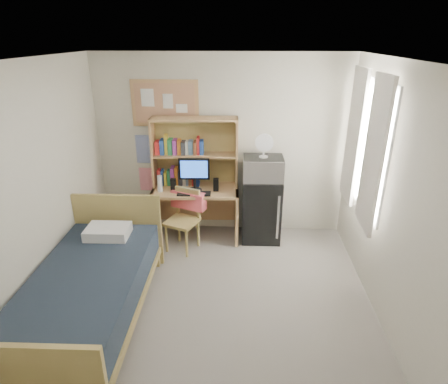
# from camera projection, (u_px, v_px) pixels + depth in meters

# --- Properties ---
(floor) EXTENTS (3.60, 4.20, 0.02)m
(floor) POSITION_uv_depth(u_px,v_px,m) (209.00, 320.00, 3.99)
(floor) COLOR gray
(floor) RESTS_ON ground
(ceiling) EXTENTS (3.60, 4.20, 0.02)m
(ceiling) POSITION_uv_depth(u_px,v_px,m) (204.00, 62.00, 2.97)
(ceiling) COLOR white
(ceiling) RESTS_ON wall_back
(wall_back) EXTENTS (3.60, 0.04, 2.60)m
(wall_back) POSITION_uv_depth(u_px,v_px,m) (221.00, 147.00, 5.41)
(wall_back) COLOR beige
(wall_back) RESTS_ON floor
(wall_left) EXTENTS (0.04, 4.20, 2.60)m
(wall_left) POSITION_uv_depth(u_px,v_px,m) (20.00, 205.00, 3.57)
(wall_left) COLOR beige
(wall_left) RESTS_ON floor
(wall_right) EXTENTS (0.04, 4.20, 2.60)m
(wall_right) POSITION_uv_depth(u_px,v_px,m) (405.00, 214.00, 3.39)
(wall_right) COLOR beige
(wall_right) RESTS_ON floor
(window_unit) EXTENTS (0.10, 1.40, 1.70)m
(window_unit) POSITION_uv_depth(u_px,v_px,m) (365.00, 146.00, 4.37)
(window_unit) COLOR white
(window_unit) RESTS_ON wall_right
(curtain_left) EXTENTS (0.04, 0.55, 1.70)m
(curtain_left) POSITION_uv_depth(u_px,v_px,m) (374.00, 156.00, 4.01)
(curtain_left) COLOR white
(curtain_left) RESTS_ON wall_right
(curtain_right) EXTENTS (0.04, 0.55, 1.70)m
(curtain_right) POSITION_uv_depth(u_px,v_px,m) (354.00, 137.00, 4.74)
(curtain_right) COLOR white
(curtain_right) RESTS_ON wall_right
(bulletin_board) EXTENTS (0.94, 0.03, 0.64)m
(bulletin_board) POSITION_uv_depth(u_px,v_px,m) (165.00, 103.00, 5.19)
(bulletin_board) COLOR tan
(bulletin_board) RESTS_ON wall_back
(poster_wave) EXTENTS (0.30, 0.01, 0.42)m
(poster_wave) POSITION_uv_depth(u_px,v_px,m) (146.00, 149.00, 5.47)
(poster_wave) COLOR #2842A2
(poster_wave) RESTS_ON wall_back
(poster_japan) EXTENTS (0.28, 0.01, 0.36)m
(poster_japan) POSITION_uv_depth(u_px,v_px,m) (149.00, 179.00, 5.66)
(poster_japan) COLOR #E92950
(poster_japan) RESTS_ON wall_back
(desk) EXTENTS (1.26, 0.67, 0.77)m
(desk) POSITION_uv_depth(u_px,v_px,m) (196.00, 213.00, 5.48)
(desk) COLOR tan
(desk) RESTS_ON floor
(desk_chair) EXTENTS (0.57, 0.57, 0.87)m
(desk_chair) POSITION_uv_depth(u_px,v_px,m) (182.00, 221.00, 5.13)
(desk_chair) COLOR tan
(desk_chair) RESTS_ON floor
(mini_fridge) EXTENTS (0.56, 0.56, 0.94)m
(mini_fridge) POSITION_uv_depth(u_px,v_px,m) (261.00, 209.00, 5.43)
(mini_fridge) COLOR black
(mini_fridge) RESTS_ON floor
(bed) EXTENTS (1.13, 2.19, 0.60)m
(bed) POSITION_uv_depth(u_px,v_px,m) (89.00, 297.00, 3.86)
(bed) COLOR black
(bed) RESTS_ON floor
(hutch) EXTENTS (1.22, 0.36, 0.99)m
(hutch) POSITION_uv_depth(u_px,v_px,m) (195.00, 153.00, 5.28)
(hutch) COLOR tan
(hutch) RESTS_ON desk
(monitor) EXTENTS (0.43, 0.05, 0.46)m
(monitor) POSITION_uv_depth(u_px,v_px,m) (194.00, 175.00, 5.19)
(monitor) COLOR black
(monitor) RESTS_ON desk
(keyboard) EXTENTS (0.47, 0.17, 0.02)m
(keyboard) POSITION_uv_depth(u_px,v_px,m) (194.00, 194.00, 5.14)
(keyboard) COLOR black
(keyboard) RESTS_ON desk
(speaker_left) EXTENTS (0.08, 0.08, 0.17)m
(speaker_left) POSITION_uv_depth(u_px,v_px,m) (173.00, 185.00, 5.24)
(speaker_left) COLOR black
(speaker_left) RESTS_ON desk
(speaker_right) EXTENTS (0.08, 0.08, 0.18)m
(speaker_right) POSITION_uv_depth(u_px,v_px,m) (216.00, 185.00, 5.24)
(speaker_right) COLOR black
(speaker_right) RESTS_ON desk
(water_bottle) EXTENTS (0.07, 0.07, 0.24)m
(water_bottle) POSITION_uv_depth(u_px,v_px,m) (160.00, 184.00, 5.20)
(water_bottle) COLOR white
(water_bottle) RESTS_ON desk
(hoodie) EXTENTS (0.52, 0.33, 0.24)m
(hoodie) POSITION_uv_depth(u_px,v_px,m) (189.00, 200.00, 5.21)
(hoodie) COLOR #E85861
(hoodie) RESTS_ON desk_chair
(microwave) EXTENTS (0.55, 0.42, 0.32)m
(microwave) POSITION_uv_depth(u_px,v_px,m) (263.00, 168.00, 5.17)
(microwave) COLOR silver
(microwave) RESTS_ON mini_fridge
(desk_fan) EXTENTS (0.24, 0.24, 0.30)m
(desk_fan) POSITION_uv_depth(u_px,v_px,m) (264.00, 147.00, 5.05)
(desk_fan) COLOR white
(desk_fan) RESTS_ON microwave
(pillow) EXTENTS (0.50, 0.36, 0.12)m
(pillow) POSITION_uv_depth(u_px,v_px,m) (108.00, 232.00, 4.41)
(pillow) COLOR white
(pillow) RESTS_ON bed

